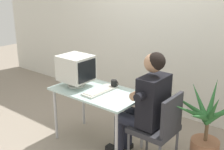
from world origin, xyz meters
TOP-DOWN VIEW (x-y plane):
  - ground_plane at (0.00, 0.00)m, footprint 12.00×12.00m
  - wall_back at (0.30, 1.40)m, footprint 8.00×0.10m
  - desk at (0.00, 0.00)m, footprint 1.11×0.64m
  - crt_monitor at (-0.31, -0.04)m, footprint 0.39×0.35m
  - keyboard at (0.05, -0.01)m, footprint 0.19×0.47m
  - office_chair at (0.84, 0.05)m, footprint 0.45×0.45m
  - person_seated at (0.66, 0.05)m, footprint 0.68×0.58m
  - potted_plant at (1.23, 0.41)m, footprint 0.87×0.79m
  - desk_mug at (0.11, 0.20)m, footprint 0.08×0.09m

SIDE VIEW (x-z plane):
  - ground_plane at x=0.00m, z-range 0.00..0.00m
  - potted_plant at x=1.23m, z-range -0.08..0.89m
  - office_chair at x=0.84m, z-range 0.06..0.94m
  - desk at x=0.00m, z-range 0.28..1.00m
  - person_seated at x=0.66m, z-range 0.06..1.37m
  - keyboard at x=0.05m, z-range 0.71..0.75m
  - desk_mug at x=0.11m, z-range 0.71..0.82m
  - crt_monitor at x=-0.31m, z-range 0.75..1.14m
  - wall_back at x=0.30m, z-range 0.00..3.00m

